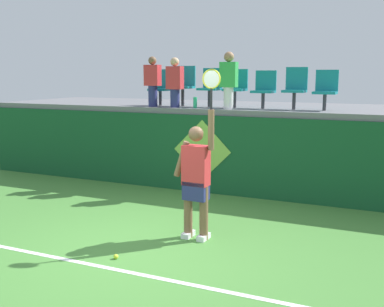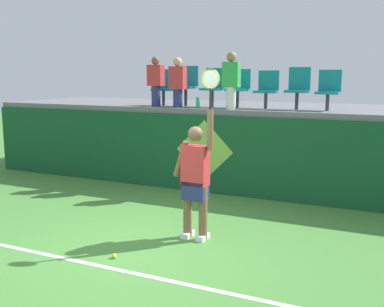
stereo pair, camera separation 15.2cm
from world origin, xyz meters
name	(u,v)px [view 1 (the left image)]	position (x,y,z in m)	size (l,w,h in m)	color
ground_plane	(140,251)	(0.00, 0.00, 0.00)	(40.00, 40.00, 0.00)	#478438
court_back_wall	(226,155)	(0.00, 3.47, 0.81)	(12.33, 0.20, 1.62)	#144C28
spectator_platform	(249,108)	(0.00, 4.99, 1.68)	(12.33, 3.14, 0.12)	slate
court_baseline_stripe	(113,269)	(0.00, -0.68, 0.00)	(11.10, 0.08, 0.01)	white
tennis_player	(196,177)	(0.51, 0.79, 0.95)	(0.75, 0.28, 2.52)	white
tennis_ball	(116,257)	(-0.15, -0.38, 0.03)	(0.07, 0.07, 0.07)	#D1E533
water_bottle	(195,103)	(-0.77, 3.65, 1.85)	(0.08, 0.08, 0.23)	#26B272
stadium_chair_0	(162,86)	(-1.81, 4.13, 2.18)	(0.44, 0.42, 0.82)	#38383D
stadium_chair_1	(184,84)	(-1.25, 4.13, 2.24)	(0.44, 0.42, 0.89)	#38383D
stadium_chair_2	(211,85)	(-0.61, 4.13, 2.20)	(0.44, 0.42, 0.84)	#38383D
stadium_chair_3	(236,86)	(-0.03, 4.13, 2.19)	(0.44, 0.42, 0.81)	#38383D
stadium_chair_4	(264,88)	(0.59, 4.13, 2.16)	(0.44, 0.42, 0.78)	#38383D
stadium_chair_5	(295,87)	(1.23, 4.14, 2.20)	(0.44, 0.42, 0.85)	#38383D
stadium_chair_6	(326,89)	(1.83, 4.13, 2.16)	(0.44, 0.42, 0.79)	#38383D
spectator_0	(175,82)	(-1.25, 3.67, 2.29)	(0.34, 0.20, 1.06)	navy
spectator_1	(229,79)	(-0.03, 3.67, 2.35)	(0.34, 0.20, 1.16)	white
spectator_2	(153,81)	(-1.81, 3.71, 2.30)	(0.34, 0.20, 1.09)	navy
wall_signage_mount	(202,192)	(-0.48, 3.36, 0.00)	(1.27, 0.01, 1.53)	#144C28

